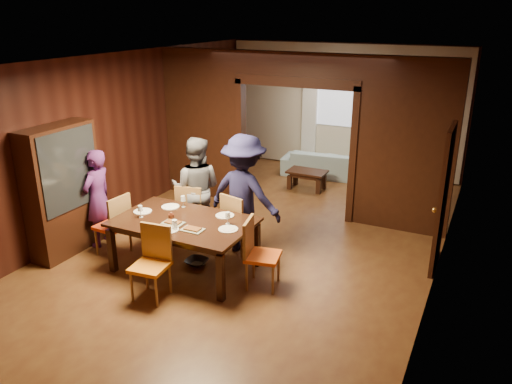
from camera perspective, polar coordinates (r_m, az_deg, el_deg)
The scene contains 32 objects.
floor at distance 8.15m, azimuth 0.02°, elevation -5.87°, with size 9.00×9.00×0.00m, color #532A17.
ceiling at distance 7.36m, azimuth 0.03°, elevation 14.88°, with size 5.50×9.00×0.02m, color silver.
room_walls at distance 9.29m, azimuth 5.16°, elevation 7.20°, with size 5.52×9.01×2.90m.
person_purple at distance 8.21m, azimuth -17.62°, elevation -0.69°, with size 0.57×0.38×1.57m, color #542265.
person_grey at distance 8.08m, azimuth -6.84°, elevation 0.35°, with size 0.83×0.65×1.71m, color #56565D.
person_navy at distance 7.57m, azimuth -1.35°, elevation -0.29°, with size 1.20×0.69×1.86m, color #171536.
sofa at distance 11.43m, azimuth 8.09°, elevation 3.23°, with size 1.98×0.77×0.58m, color #98B8C7.
serving_bowl at distance 7.22m, azimuth -7.06°, elevation -2.62°, with size 0.33×0.33×0.08m, color black.
dining_table at distance 7.31m, azimuth -8.13°, elevation -5.97°, with size 1.95×1.21×0.76m, color black.
coffee_table at distance 10.56m, azimuth 5.83°, elevation 1.40°, with size 0.80×0.50×0.40m, color black.
chair_left at distance 7.96m, azimuth -16.15°, elevation -3.55°, with size 0.44×0.44×0.97m, color red, non-canonical shape.
chair_right at distance 6.75m, azimuth 0.80°, elevation -7.11°, with size 0.44×0.44×0.97m, color #E55815, non-canonical shape.
chair_far_l at distance 8.19m, azimuth -7.16°, elevation -2.17°, with size 0.44×0.44×0.97m, color #C96812, non-canonical shape.
chair_far_r at distance 7.71m, azimuth -1.78°, elevation -3.49°, with size 0.44×0.44×0.97m, color #C34E12, non-canonical shape.
chair_near at distance 6.63m, azimuth -12.05°, elevation -8.10°, with size 0.44×0.44×0.97m, color orange, non-canonical shape.
hutch at distance 8.09m, azimuth -21.23°, elevation 0.16°, with size 0.40×1.20×2.00m, color black.
door_right at distance 7.54m, azimuth 20.58°, elevation -0.76°, with size 0.06×0.90×2.10m, color black.
window_far at distance 11.63m, azimuth 9.81°, elevation 10.59°, with size 1.20×0.03×1.30m, color silver.
curtain_left at distance 11.91m, azimuth 6.13°, elevation 8.77°, with size 0.35×0.06×2.40m, color white.
curtain_right at distance 11.49m, azimuth 13.23°, elevation 7.95°, with size 0.35×0.06×2.40m, color white.
plate_left at distance 7.57m, azimuth -12.82°, elevation -2.17°, with size 0.27×0.27×0.01m, color white.
plate_far_l at distance 7.66m, azimuth -9.75°, elevation -1.66°, with size 0.27×0.27×0.01m, color white.
plate_far_r at distance 7.25m, azimuth -3.58°, elevation -2.70°, with size 0.27×0.27×0.01m, color silver.
plate_right at distance 6.81m, azimuth -3.19°, elevation -4.26°, with size 0.27×0.27×0.01m, color silver.
plate_near at distance 6.88m, azimuth -9.90°, elevation -4.27°, with size 0.27×0.27×0.01m, color silver.
platter_a at distance 7.06m, azimuth -9.46°, elevation -3.47°, with size 0.30×0.20×0.04m, color slate.
platter_b at distance 6.82m, azimuth -7.27°, elevation -4.23°, with size 0.30×0.20×0.04m, color gray.
wineglass_left at distance 7.35m, azimuth -13.07°, elevation -2.17°, with size 0.08×0.08×0.18m, color white, non-canonical shape.
wineglass_far at distance 7.60m, azimuth -8.33°, elevation -1.08°, with size 0.08×0.08×0.18m, color white, non-canonical shape.
wineglass_right at distance 6.94m, azimuth -3.25°, elevation -3.01°, with size 0.08×0.08×0.18m, color silver, non-canonical shape.
tumbler at distance 6.86m, azimuth -9.28°, elevation -3.71°, with size 0.07×0.07×0.14m, color silver.
condiment_jar at distance 7.18m, azimuth -9.66°, elevation -2.77°, with size 0.08×0.08×0.11m, color #461C10, non-canonical shape.
Camera 1 is at (3.21, -6.59, 3.57)m, focal length 35.00 mm.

